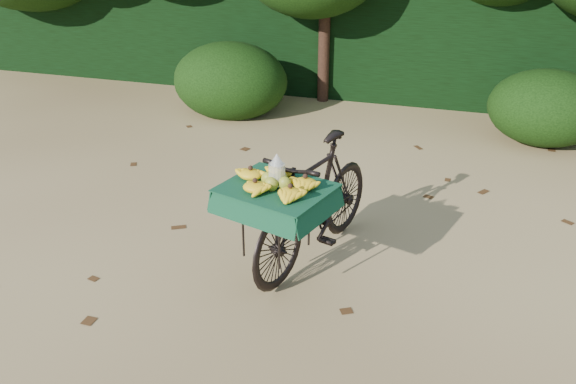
% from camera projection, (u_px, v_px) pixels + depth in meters
% --- Properties ---
extents(ground, '(80.00, 80.00, 0.00)m').
position_uv_depth(ground, '(379.00, 307.00, 4.97)').
color(ground, tan).
rests_on(ground, ground).
extents(vendor_bicycle, '(1.19, 2.00, 1.15)m').
position_uv_depth(vendor_bicycle, '(313.00, 202.00, 5.40)').
color(vendor_bicycle, black).
rests_on(vendor_bicycle, ground).
extents(hedge_backdrop, '(26.00, 1.80, 1.80)m').
position_uv_depth(hedge_backdrop, '(445.00, 40.00, 10.00)').
color(hedge_backdrop, black).
rests_on(hedge_backdrop, ground).
extents(bush_clumps, '(8.80, 1.70, 0.90)m').
position_uv_depth(bush_clumps, '(468.00, 105.00, 8.35)').
color(bush_clumps, black).
rests_on(bush_clumps, ground).
extents(leaf_litter, '(7.00, 7.30, 0.01)m').
position_uv_depth(leaf_litter, '(390.00, 265.00, 5.53)').
color(leaf_litter, '#462A12').
rests_on(leaf_litter, ground).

